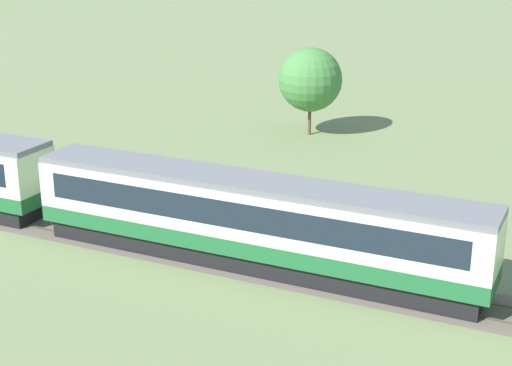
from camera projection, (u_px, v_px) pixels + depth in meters
passenger_train at (258, 219)px, 35.73m from camera, size 115.59×2.95×4.21m
railway_track at (271, 268)px, 36.20m from camera, size 171.42×3.60×0.04m
yard_tree_0 at (310, 80)px, 57.16m from camera, size 4.67×4.67×6.48m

